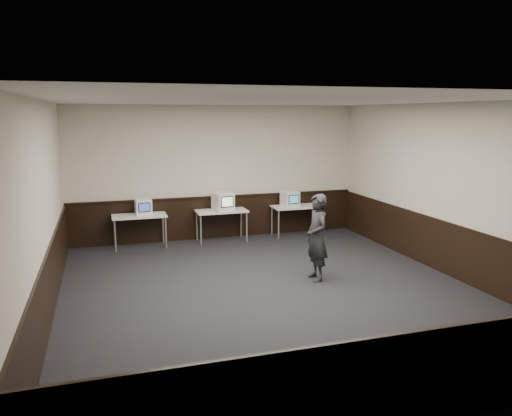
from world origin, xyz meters
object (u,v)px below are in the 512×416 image
Objects in this scene: emac_left at (143,207)px; emac_right at (290,199)px; person at (317,237)px; desk_right at (296,209)px; desk_left at (139,218)px; desk_center at (221,213)px; emac_center at (223,201)px.

emac_right is (3.53, -0.04, 0.01)m from emac_left.
emac_left is at bearing -139.96° from person.
person is at bearing -110.10° from emac_right.
person reaches higher than desk_right.
desk_left is 0.76× the size of person.
desk_center is 2.73× the size of emac_right.
emac_right is (1.69, -0.01, -0.03)m from emac_center.
desk_right is at bearing -12.39° from emac_center.
desk_left is 1.96m from emac_center.
person is (0.96, -3.25, -0.17)m from emac_center.
person is at bearing -105.51° from desk_right.
desk_left is 1.00× the size of desk_right.
person reaches higher than emac_center.
emac_center is at bearing -164.00° from person.
desk_right is at bearing -3.60° from emac_left.
emac_center is at bearing -179.83° from desk_right.
desk_left is 0.27m from emac_left.
emac_right is at bearing -174.51° from desk_right.
desk_center is 0.29m from emac_center.
emac_center is 1.69m from emac_right.
desk_left is 4.36m from person.
desk_left is at bearing 167.28° from emac_center.
desk_left is at bearing -138.74° from person.
desk_left is 1.00× the size of desk_center.
emac_center is 1.20× the size of emac_right.
desk_center is (1.90, 0.00, 0.00)m from desk_left.
person is at bearing -72.94° from desk_center.
desk_left is 3.00× the size of emac_left.
emac_center is 0.33× the size of person.
desk_right is at bearing 164.04° from person.
emac_right is at bearing 166.88° from person.
desk_left and desk_right have the same top height.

